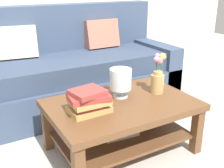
% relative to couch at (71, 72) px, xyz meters
% --- Properties ---
extents(ground_plane, '(10.00, 10.00, 0.00)m').
position_rel_couch_xyz_m(ground_plane, '(-0.05, -0.77, -0.36)').
color(ground_plane, '#B7B2A8').
extents(couch, '(2.28, 0.90, 1.06)m').
position_rel_couch_xyz_m(couch, '(0.00, 0.00, 0.00)').
color(couch, '#384760').
rests_on(couch, ground).
extents(coffee_table, '(1.12, 0.75, 0.43)m').
position_rel_couch_xyz_m(coffee_table, '(-0.01, -1.07, -0.05)').
color(coffee_table, brown).
rests_on(coffee_table, ground).
extents(book_stack_main, '(0.30, 0.23, 0.18)m').
position_rel_couch_xyz_m(book_stack_main, '(-0.31, -1.11, 0.15)').
color(book_stack_main, tan).
rests_on(book_stack_main, coffee_table).
extents(glass_hurricane_vase, '(0.18, 0.18, 0.23)m').
position_rel_couch_xyz_m(glass_hurricane_vase, '(0.04, -0.97, 0.20)').
color(glass_hurricane_vase, silver).
rests_on(glass_hurricane_vase, coffee_table).
extents(flower_pitcher, '(0.11, 0.11, 0.33)m').
position_rel_couch_xyz_m(flower_pitcher, '(0.35, -1.05, 0.19)').
color(flower_pitcher, tan).
rests_on(flower_pitcher, coffee_table).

